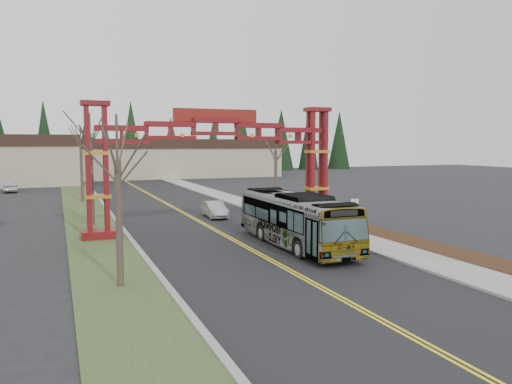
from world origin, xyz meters
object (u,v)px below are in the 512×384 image
bare_tree_median_far (81,146)px  barrel_north (307,211)px  parked_car_far_a (10,186)px  barrel_south (344,222)px  retail_building_east (170,158)px  bare_tree_median_mid (90,142)px  silver_sedan (215,210)px  bare_tree_right_far (276,152)px  gateway_arch (216,147)px  bare_tree_median_near (117,162)px  barrel_mid (310,214)px  transit_bus (295,220)px  street_sign (355,208)px

bare_tree_median_far → barrel_north: (17.36, -17.75, -5.54)m
parked_car_far_a → barrel_south: bearing=116.1°
retail_building_east → bare_tree_median_mid: bare_tree_median_mid is taller
silver_sedan → retail_building_east: bearing=83.8°
bare_tree_right_far → bare_tree_median_mid: bearing=-160.6°
gateway_arch → bare_tree_median_mid: gateway_arch is taller
gateway_arch → bare_tree_median_near: bearing=-124.1°
bare_tree_median_near → bare_tree_median_far: size_ratio=0.92×
retail_building_east → silver_sedan: bearing=-98.4°
gateway_arch → bare_tree_median_mid: (-8.00, 5.81, 0.31)m
gateway_arch → bare_tree_right_far: bearing=50.5°
retail_building_east → bare_tree_median_near: bearing=-103.7°
retail_building_east → barrel_mid: bearing=-91.4°
bare_tree_median_mid → transit_bus: bearing=-49.1°
barrel_mid → bare_tree_median_near: bearing=-140.1°
parked_car_far_a → street_sign: 48.15m
bare_tree_right_far → transit_bus: bearing=-110.7°
barrel_north → street_sign: bearing=-93.9°
bare_tree_right_far → retail_building_east: bearing=90.0°
bare_tree_right_far → barrel_north: bearing=-94.6°
bare_tree_median_mid → bare_tree_median_near: bearing=-90.0°
parked_car_far_a → barrel_north: size_ratio=4.92×
bare_tree_median_mid → barrel_south: 19.85m
gateway_arch → barrel_north: bearing=23.8°
street_sign → silver_sedan: bearing=124.0°
bare_tree_right_far → street_sign: bare_tree_right_far is taller
silver_sedan → bare_tree_median_near: size_ratio=0.56×
bare_tree_median_near → barrel_north: bare_tree_median_near is taller
transit_bus → bare_tree_median_far: 30.93m
retail_building_east → barrel_south: (-0.73, -63.98, -3.06)m
gateway_arch → retail_building_east: (10.00, 61.95, -2.47)m
bare_tree_median_mid → barrel_south: bare_tree_median_mid is taller
gateway_arch → bare_tree_median_mid: bearing=144.0°
parked_car_far_a → bare_tree_right_far: size_ratio=0.60×
parked_car_far_a → bare_tree_right_far: bearing=129.4°
transit_bus → barrel_north: bearing=59.5°
street_sign → barrel_south: size_ratio=2.64×
barrel_south → barrel_mid: 4.13m
barrel_north → bare_tree_median_near: bearing=-137.5°
bare_tree_median_far → street_sign: bearing=-57.1°
transit_bus → barrel_mid: bearing=57.5°
silver_sedan → bare_tree_median_mid: bearing=-174.8°
transit_bus → street_sign: bearing=24.6°
bare_tree_median_far → street_sign: size_ratio=3.42×
transit_bus → bare_tree_median_far: bare_tree_median_far is taller
bare_tree_median_far → barrel_north: size_ratio=8.85×
retail_building_east → barrel_north: 57.91m
barrel_south → barrel_north: (0.09, 6.16, 0.01)m
gateway_arch → parked_car_far_a: gateway_arch is taller
street_sign → barrel_mid: (-0.26, 6.10, -1.20)m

